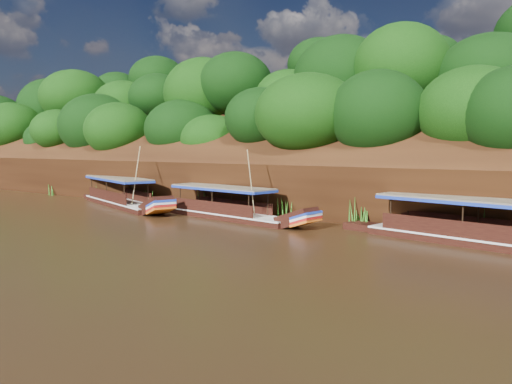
# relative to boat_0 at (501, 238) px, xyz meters

# --- Properties ---
(ground) EXTENTS (160.00, 160.00, 0.00)m
(ground) POSITION_rel_boat_0_xyz_m (-14.80, -7.45, -0.53)
(ground) COLOR black
(ground) RESTS_ON ground
(riverbank) EXTENTS (120.00, 30.06, 19.40)m
(riverbank) POSITION_rel_boat_0_xyz_m (-14.81, 15.27, 1.36)
(riverbank) COLOR black
(riverbank) RESTS_ON ground
(boat_0) EXTENTS (14.54, 4.26, 6.18)m
(boat_0) POSITION_rel_boat_0_xyz_m (0.00, 0.00, 0.00)
(boat_0) COLOR black
(boat_0) RESTS_ON ground
(boat_1) EXTENTS (12.80, 3.41, 5.15)m
(boat_1) POSITION_rel_boat_0_xyz_m (-16.36, -0.18, -0.03)
(boat_1) COLOR black
(boat_1) RESTS_ON ground
(boat_2) EXTENTS (14.84, 6.66, 5.39)m
(boat_2) POSITION_rel_boat_0_xyz_m (-28.11, 0.06, 0.00)
(boat_2) COLOR black
(boat_2) RESTS_ON ground
(reeds) EXTENTS (48.04, 1.98, 2.01)m
(reeds) POSITION_rel_boat_0_xyz_m (-17.70, 1.99, 0.35)
(reeds) COLOR #2F741D
(reeds) RESTS_ON ground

